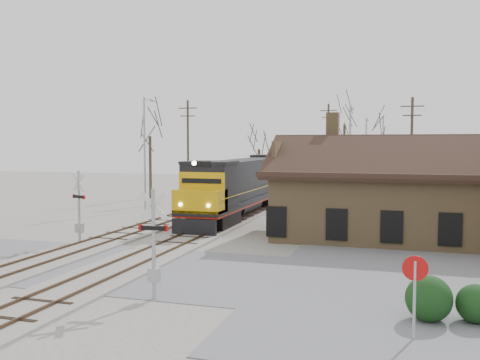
% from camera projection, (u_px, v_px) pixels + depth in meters
% --- Properties ---
extents(ground, '(140.00, 140.00, 0.00)m').
position_uv_depth(ground, '(124.00, 268.00, 25.33)').
color(ground, '#A49F94').
rests_on(ground, ground).
extents(road, '(60.00, 9.00, 0.03)m').
position_uv_depth(road, '(124.00, 267.00, 25.33)').
color(road, slate).
rests_on(road, ground).
extents(track_main, '(3.40, 90.00, 0.24)m').
position_uv_depth(track_main, '(226.00, 222.00, 39.62)').
color(track_main, '#A49F94').
rests_on(track_main, ground).
extents(track_siding, '(3.40, 90.00, 0.24)m').
position_uv_depth(track_siding, '(170.00, 219.00, 40.95)').
color(track_siding, '#A49F94').
rests_on(track_siding, ground).
extents(depot, '(15.20, 9.31, 7.90)m').
position_uv_depth(depot, '(394.00, 199.00, 33.05)').
color(depot, '#95774D').
rests_on(depot, ground).
extents(locomotive_lead, '(3.18, 21.29, 4.73)m').
position_uv_depth(locomotive_lead, '(241.00, 185.00, 42.99)').
color(locomotive_lead, black).
rests_on(locomotive_lead, ground).
extents(locomotive_trailing, '(3.18, 21.29, 4.48)m').
position_uv_depth(locomotive_trailing, '(294.00, 172.00, 63.54)').
color(locomotive_trailing, black).
rests_on(locomotive_trailing, ground).
extents(crossbuck_near, '(1.19, 0.31, 4.20)m').
position_uv_depth(crossbuck_near, '(154.00, 248.00, 20.02)').
color(crossbuck_near, '#A5A8AD').
rests_on(crossbuck_near, ground).
extents(crossbuck_far, '(1.16, 0.54, 4.30)m').
position_uv_depth(crossbuck_far, '(79.00, 210.00, 30.96)').
color(crossbuck_far, '#A5A8AD').
rests_on(crossbuck_far, ground).
extents(do_not_enter_sign, '(0.77, 0.09, 2.57)m').
position_uv_depth(do_not_enter_sign, '(415.00, 283.00, 15.89)').
color(do_not_enter_sign, '#A5A8AD').
rests_on(do_not_enter_sign, ground).
extents(hedge_a, '(1.53, 1.53, 1.53)m').
position_uv_depth(hedge_a, '(429.00, 299.00, 17.65)').
color(hedge_a, black).
rests_on(hedge_a, ground).
extents(hedge_b, '(1.28, 1.28, 1.28)m').
position_uv_depth(hedge_b, '(476.00, 304.00, 17.49)').
color(hedge_b, black).
rests_on(hedge_b, ground).
extents(streetlight_a, '(0.25, 2.04, 9.90)m').
position_uv_depth(streetlight_a, '(145.00, 147.00, 47.24)').
color(streetlight_a, '#A5A8AD').
rests_on(streetlight_a, ground).
extents(streetlight_b, '(0.25, 2.04, 9.09)m').
position_uv_depth(streetlight_b, '(350.00, 152.00, 45.73)').
color(streetlight_b, '#A5A8AD').
rests_on(streetlight_b, ground).
extents(streetlight_c, '(0.25, 2.04, 8.61)m').
position_uv_depth(streetlight_c, '(366.00, 153.00, 58.30)').
color(streetlight_c, '#A5A8AD').
rests_on(streetlight_c, ground).
extents(utility_pole_a, '(2.00, 0.24, 10.24)m').
position_uv_depth(utility_pole_a, '(188.00, 148.00, 54.72)').
color(utility_pole_a, '#382D23').
rests_on(utility_pole_a, ground).
extents(utility_pole_b, '(2.00, 0.24, 10.56)m').
position_uv_depth(utility_pole_b, '(328.00, 146.00, 64.02)').
color(utility_pole_b, '#382D23').
rests_on(utility_pole_b, ground).
extents(utility_pole_c, '(2.00, 0.24, 9.91)m').
position_uv_depth(utility_pole_c, '(411.00, 151.00, 47.07)').
color(utility_pole_c, '#382D23').
rests_on(utility_pole_c, ground).
extents(tree_a, '(4.42, 4.42, 10.82)m').
position_uv_depth(tree_a, '(150.00, 126.00, 56.37)').
color(tree_a, '#382D23').
rests_on(tree_a, ground).
extents(tree_b, '(3.43, 3.43, 8.39)m').
position_uv_depth(tree_b, '(259.00, 142.00, 65.03)').
color(tree_b, '#382D23').
rests_on(tree_b, ground).
extents(tree_c, '(5.48, 5.48, 13.42)m').
position_uv_depth(tree_c, '(345.00, 114.00, 67.13)').
color(tree_c, '#382D23').
rests_on(tree_c, ground).
extents(tree_d, '(4.17, 4.17, 10.21)m').
position_uv_depth(tree_d, '(376.00, 131.00, 60.30)').
color(tree_d, '#382D23').
rests_on(tree_d, ground).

